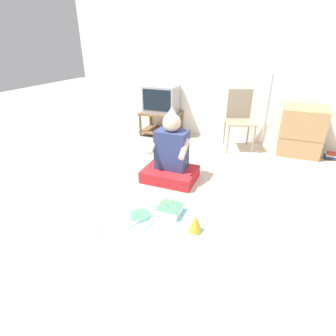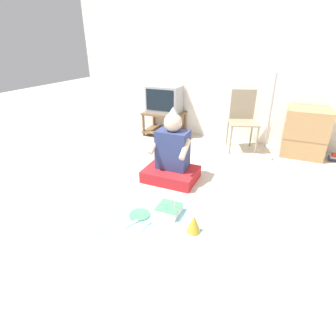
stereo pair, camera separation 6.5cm
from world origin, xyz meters
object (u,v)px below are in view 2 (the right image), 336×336
at_px(cardboard_box_stack, 305,133).
at_px(party_hat_blue, 194,223).
at_px(tv, 165,99).
at_px(book_pile, 336,158).
at_px(paper_plate, 140,215).
at_px(person_seated, 172,158).
at_px(folding_chair, 243,116).
at_px(dust_mop, 266,134).
at_px(birthday_cake, 169,210).

distance_m(cardboard_box_stack, party_hat_blue, 2.46).
height_order(tv, party_hat_blue, tv).
height_order(tv, book_pile, tv).
distance_m(tv, paper_plate, 2.51).
height_order(tv, person_seated, person_seated).
height_order(book_pile, person_seated, person_seated).
distance_m(person_seated, paper_plate, 0.86).
height_order(folding_chair, book_pile, folding_chair).
distance_m(dust_mop, party_hat_blue, 2.08).
relative_size(cardboard_box_stack, person_seated, 0.78).
height_order(dust_mop, person_seated, dust_mop).
distance_m(cardboard_box_stack, book_pile, 0.55).
distance_m(dust_mop, birthday_cake, 2.02).
relative_size(folding_chair, cardboard_box_stack, 1.29).
bearing_deg(cardboard_box_stack, party_hat_blue, -111.51).
relative_size(dust_mop, birthday_cake, 5.38).
xyz_separation_m(person_seated, paper_plate, (0.01, -0.82, -0.27)).
distance_m(birthday_cake, party_hat_blue, 0.35).
distance_m(tv, birthday_cake, 2.46).
xyz_separation_m(folding_chair, paper_plate, (-0.57, -2.19, -0.49)).
bearing_deg(paper_plate, person_seated, 90.52).
distance_m(birthday_cake, paper_plate, 0.29).
bearing_deg(paper_plate, dust_mop, 64.79).
relative_size(folding_chair, paper_plate, 4.43).
xyz_separation_m(cardboard_box_stack, book_pile, (0.46, -0.03, -0.30)).
distance_m(folding_chair, book_pile, 1.42).
bearing_deg(party_hat_blue, paper_plate, 178.37).
xyz_separation_m(tv, folding_chair, (1.33, -0.12, -0.13)).
xyz_separation_m(book_pile, birthday_cake, (-1.66, -2.09, 0.00)).
height_order(tv, paper_plate, tv).
relative_size(party_hat_blue, paper_plate, 0.83).
height_order(birthday_cake, paper_plate, birthday_cake).
height_order(folding_chair, cardboard_box_stack, folding_chair).
distance_m(book_pile, birthday_cake, 2.67).
xyz_separation_m(dust_mop, book_pile, (0.96, 0.22, -0.29)).
bearing_deg(birthday_cake, tv, 115.06).
bearing_deg(person_seated, paper_plate, -89.48).
height_order(folding_chair, birthday_cake, folding_chair).
height_order(book_pile, birthday_cake, birthday_cake).
relative_size(person_seated, paper_plate, 4.43).
relative_size(person_seated, birthday_cake, 4.03).
bearing_deg(birthday_cake, cardboard_box_stack, 60.43).
bearing_deg(folding_chair, tv, 174.88).
bearing_deg(party_hat_blue, book_pile, 58.86).
bearing_deg(tv, party_hat_blue, -60.43).
relative_size(birthday_cake, party_hat_blue, 1.32).
relative_size(dust_mop, paper_plate, 5.91).
xyz_separation_m(book_pile, person_seated, (-1.91, -1.41, 0.24)).
relative_size(cardboard_box_stack, book_pile, 3.57).
distance_m(tv, cardboard_box_stack, 2.23).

